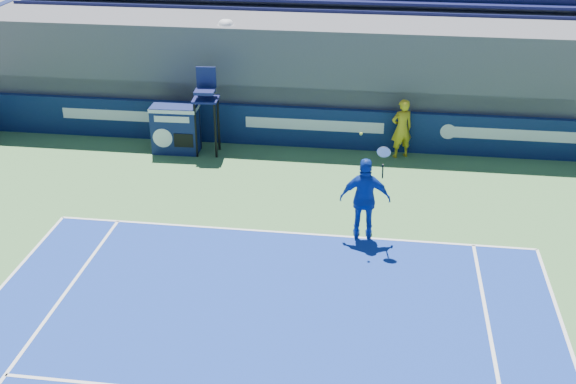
# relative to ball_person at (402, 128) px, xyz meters

# --- Properties ---
(ball_person) EXTENTS (0.74, 0.63, 1.71)m
(ball_person) POSITION_rel_ball_person_xyz_m (0.00, 0.00, 0.00)
(ball_person) COLOR gold
(ball_person) RESTS_ON apron
(back_hoarding) EXTENTS (20.40, 0.21, 1.20)m
(back_hoarding) POSITION_rel_ball_person_xyz_m (-2.49, 0.41, -0.26)
(back_hoarding) COLOR #0C1C48
(back_hoarding) RESTS_ON ground
(match_clock) EXTENTS (1.34, 0.76, 1.40)m
(match_clock) POSITION_rel_ball_person_xyz_m (-6.37, -0.48, -0.12)
(match_clock) COLOR #0F1A4B
(match_clock) RESTS_ON ground
(umpire_chair) EXTENTS (0.75, 0.75, 2.48)m
(umpire_chair) POSITION_rel_ball_person_xyz_m (-5.45, -0.45, 0.66)
(umpire_chair) COLOR black
(umpire_chair) RESTS_ON ground
(tennis_player) EXTENTS (1.14, 0.50, 2.57)m
(tennis_player) POSITION_rel_ball_person_xyz_m (-0.83, -4.75, 0.11)
(tennis_player) COLOR #153AAC
(tennis_player) RESTS_ON apron
(stadium_seating) EXTENTS (21.00, 4.05, 4.40)m
(stadium_seating) POSITION_rel_ball_person_xyz_m (-2.51, 2.46, 0.97)
(stadium_seating) COLOR #4D4D52
(stadium_seating) RESTS_ON ground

